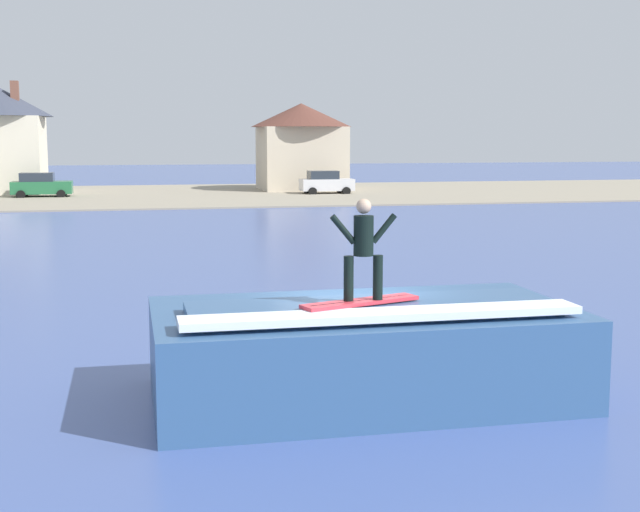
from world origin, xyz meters
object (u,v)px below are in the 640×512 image
at_px(wave_crest, 364,351).
at_px(car_far_shore, 326,182).
at_px(surfer, 363,244).
at_px(car_near_shore, 41,185).
at_px(house_gabled_white, 301,143).
at_px(surfboard, 360,302).

bearing_deg(wave_crest, car_far_shore, 77.89).
bearing_deg(surfer, wave_crest, 72.68).
bearing_deg(car_near_shore, surfer, -79.48).
relative_size(wave_crest, house_gabled_white, 0.84).
height_order(wave_crest, car_near_shore, car_near_shore).
bearing_deg(surfboard, house_gabled_white, 79.72).
xyz_separation_m(surfboard, house_gabled_white, (10.48, 57.81, 2.21)).
height_order(car_near_shore, car_far_shore, same).
distance_m(wave_crest, car_near_shore, 53.66).
relative_size(surfboard, surfer, 1.27).
relative_size(car_far_shore, house_gabled_white, 0.49).
xyz_separation_m(surfboard, car_far_shore, (11.35, 52.41, -0.82)).
bearing_deg(car_near_shore, surfboard, -79.53).
bearing_deg(surfboard, wave_crest, 68.55).
bearing_deg(wave_crest, surfer, -107.32).
bearing_deg(car_near_shore, car_far_shore, -2.29).
distance_m(surfboard, car_near_shore, 54.17).
xyz_separation_m(surfer, house_gabled_white, (10.44, 57.82, 1.28)).
relative_size(surfboard, car_near_shore, 0.49).
xyz_separation_m(surfboard, surfer, (0.04, -0.01, 0.93)).
bearing_deg(car_far_shore, wave_crest, -102.11).
distance_m(car_near_shore, house_gabled_white, 21.05).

